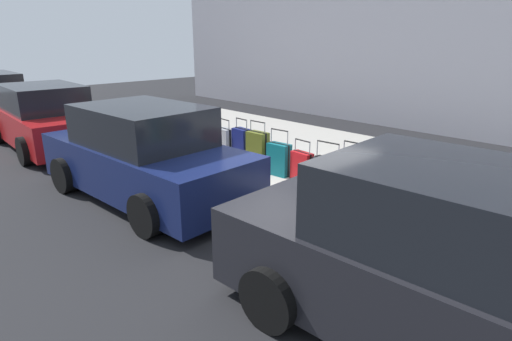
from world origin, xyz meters
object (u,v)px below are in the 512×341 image
(suitcase_teal_0, at_px, (475,210))
(suitcase_navy_9, at_px, (242,146))
(suitcase_olive_8, at_px, (258,151))
(suitcase_navy_2, at_px, (409,192))
(suitcase_olive_1, at_px, (442,202))
(parked_car_navy_1, at_px, (145,156))
(parked_car_charcoal_0, at_px, (458,272))
(suitcase_silver_3, at_px, (378,189))
(suitcase_teal_7, at_px, (279,159))
(suitcase_maroon_11, at_px, (209,141))
(bollard_post, at_px, (167,128))
(suitcase_maroon_4, at_px, (350,178))
(suitcase_black_5, at_px, (327,173))
(suitcase_silver_10, at_px, (225,144))
(fire_hydrant, at_px, (187,129))
(parked_car_red_2, at_px, (46,119))
(suitcase_red_6, at_px, (302,167))

(suitcase_teal_0, xyz_separation_m, suitcase_navy_9, (4.64, -0.01, 0.02))
(suitcase_teal_0, relative_size, suitcase_olive_8, 0.98)
(suitcase_olive_8, bearing_deg, suitcase_navy_2, -179.38)
(suitcase_teal_0, xyz_separation_m, suitcase_olive_1, (0.45, -0.04, -0.02))
(suitcase_olive_1, relative_size, parked_car_navy_1, 0.21)
(suitcase_teal_0, distance_m, parked_car_charcoal_0, 2.35)
(suitcase_silver_3, distance_m, suitcase_teal_7, 2.13)
(suitcase_navy_9, xyz_separation_m, suitcase_maroon_11, (1.02, 0.06, -0.05))
(suitcase_maroon_11, height_order, bollard_post, bollard_post)
(suitcase_maroon_4, bearing_deg, suitcase_olive_8, 0.55)
(suitcase_maroon_4, height_order, suitcase_black_5, suitcase_maroon_4)
(suitcase_olive_1, height_order, suitcase_maroon_4, suitcase_maroon_4)
(suitcase_teal_7, relative_size, bollard_post, 1.19)
(suitcase_olive_1, relative_size, suitcase_silver_3, 1.49)
(suitcase_silver_10, distance_m, bollard_post, 2.12)
(suitcase_teal_0, height_order, fire_hydrant, suitcase_teal_0)
(suitcase_navy_9, bearing_deg, parked_car_red_2, 25.08)
(suitcase_olive_1, relative_size, suitcase_teal_7, 0.99)
(suitcase_teal_0, bearing_deg, suitcase_silver_10, 0.35)
(suitcase_navy_9, relative_size, suitcase_maroon_11, 1.36)
(suitcase_teal_0, bearing_deg, suitcase_olive_8, 0.40)
(suitcase_olive_8, relative_size, parked_car_navy_1, 0.23)
(suitcase_black_5, xyz_separation_m, suitcase_silver_10, (2.64, 0.09, 0.07))
(suitcase_silver_10, height_order, parked_car_red_2, parked_car_red_2)
(bollard_post, bearing_deg, suitcase_teal_7, -177.77)
(suitcase_silver_3, distance_m, suitcase_red_6, 1.59)
(parked_car_charcoal_0, bearing_deg, parked_car_navy_1, 0.00)
(fire_hydrant, bearing_deg, suitcase_teal_7, 179.86)
(bollard_post, bearing_deg, suitcase_teal_0, -178.97)
(parked_car_navy_1, bearing_deg, parked_car_red_2, 0.00)
(suitcase_maroon_4, bearing_deg, suitcase_silver_3, -176.87)
(suitcase_silver_3, bearing_deg, suitcase_olive_8, 1.03)
(suitcase_silver_3, xyz_separation_m, suitcase_maroon_4, (0.50, 0.03, 0.06))
(suitcase_teal_7, bearing_deg, parked_car_red_2, 20.97)
(suitcase_red_6, relative_size, suitcase_silver_10, 0.88)
(suitcase_navy_9, xyz_separation_m, parked_car_red_2, (4.82, 2.25, 0.22))
(parked_car_charcoal_0, bearing_deg, suitcase_silver_3, -47.56)
(suitcase_silver_3, xyz_separation_m, suitcase_teal_7, (2.13, 0.01, 0.04))
(suitcase_red_6, distance_m, parked_car_charcoal_0, 4.33)
(suitcase_navy_9, relative_size, bollard_post, 1.27)
(suitcase_red_6, bearing_deg, suitcase_olive_1, 179.79)
(suitcase_olive_8, distance_m, fire_hydrant, 2.48)
(suitcase_olive_8, relative_size, suitcase_navy_9, 1.03)
(suitcase_navy_9, bearing_deg, suitcase_navy_2, 179.91)
(suitcase_olive_8, distance_m, parked_car_red_2, 5.78)
(suitcase_red_6, distance_m, suitcase_olive_8, 1.09)
(suitcase_maroon_4, bearing_deg, suitcase_red_6, -3.05)
(suitcase_olive_1, xyz_separation_m, parked_car_navy_1, (4.16, 2.28, 0.27))
(suitcase_navy_2, relative_size, parked_car_navy_1, 0.25)
(bollard_post, distance_m, parked_car_red_2, 3.07)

